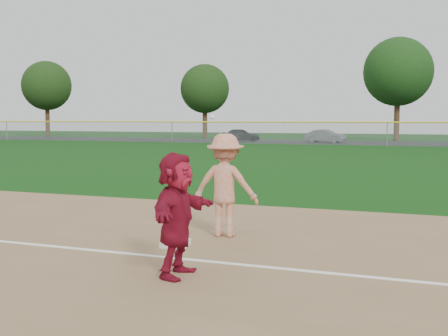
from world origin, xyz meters
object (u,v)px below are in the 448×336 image
(car_left, at_px, (241,135))
(car_mid, at_px, (326,136))
(first_base, at_px, (175,243))
(base_runner, at_px, (177,214))

(car_left, relative_size, car_mid, 1.01)
(car_left, xyz_separation_m, car_mid, (8.64, -0.09, -0.03))
(first_base, height_order, car_left, car_left)
(base_runner, relative_size, car_mid, 0.47)
(car_left, bearing_deg, first_base, 176.33)
(first_base, bearing_deg, car_mid, 97.26)
(first_base, bearing_deg, car_left, 107.66)
(first_base, relative_size, car_mid, 0.12)
(first_base, bearing_deg, base_runner, -63.41)
(base_runner, bearing_deg, car_left, 17.79)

